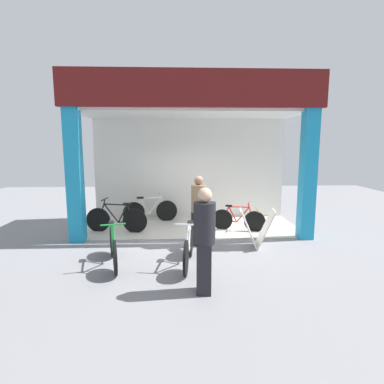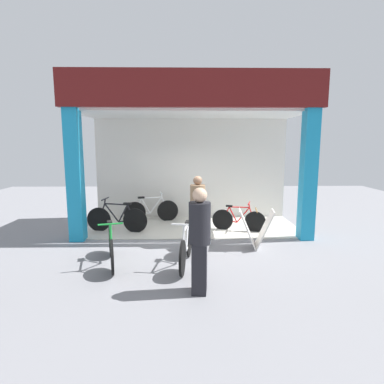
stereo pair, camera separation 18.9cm
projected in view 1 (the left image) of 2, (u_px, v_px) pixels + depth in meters
ground_plane at (193, 239)px, 8.06m from camera, size 20.46×20.46×0.00m
shop_facade at (191, 151)px, 9.05m from camera, size 6.43×2.85×4.20m
bicycle_inside_0 at (150, 211)px, 9.78m from camera, size 1.68×0.52×0.94m
bicycle_inside_1 at (238, 219)px, 8.83m from camera, size 1.46×0.52×0.83m
bicycle_inside_2 at (117, 219)px, 8.65m from camera, size 1.73×0.48×0.96m
bicycle_parked_0 at (113, 247)px, 6.33m from camera, size 0.56×1.67×0.94m
bicycle_parked_1 at (189, 247)px, 6.32m from camera, size 0.47×1.72×0.95m
sandwich_board_sign at (257, 228)px, 7.39m from camera, size 0.88×0.64×0.94m
pedestrian_1 at (199, 210)px, 7.49m from camera, size 0.48×0.65×1.70m
pedestrian_2 at (204, 239)px, 5.07m from camera, size 0.39×0.39×1.77m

